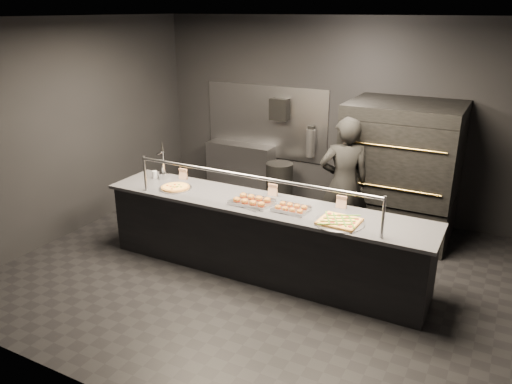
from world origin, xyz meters
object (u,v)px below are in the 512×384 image
Objects in this scene: round_pizza at (175,187)px; slider_tray_b at (291,208)px; prep_shelf at (241,169)px; beer_tap at (163,168)px; trash_bin at (279,185)px; worker at (344,184)px; towel_dispenser at (280,109)px; pizza_oven at (400,170)px; fire_extinguisher at (311,142)px; square_pizza at (339,222)px; slider_tray_a at (252,201)px; service_counter at (262,237)px.

slider_tray_b is at bearing 0.78° from round_pizza.
prep_shelf is 2.21m from beer_tap.
round_pizza reaches higher than trash_bin.
worker reaches higher than prep_shelf.
towel_dispenser is 0.84× the size of round_pizza.
prep_shelf is 2.87× the size of round_pizza.
fire_extinguisher is (-1.55, 0.50, 0.09)m from pizza_oven.
prep_shelf is 2.56m from worker.
slider_tray_b is (2.00, -0.25, -0.12)m from beer_tap.
square_pizza reaches higher than prep_shelf.
pizza_oven is 4.56× the size of round_pizza.
slider_tray_a is 1.42m from worker.
worker is at bearing -39.07° from towel_dispenser.
square_pizza is at bearing -4.20° from slider_tray_a.
towel_dispenser is 2.65m from slider_tray_a.
towel_dispenser reaches higher than prep_shelf.
slider_tray_a is at bearing 0.45° from round_pizza.
beer_tap reaches higher than slider_tray_a.
pizza_oven is 0.95m from worker.
slider_tray_a is 0.50m from slider_tray_b.
fire_extinguisher is 1.60m from worker.
service_counter is 1.30m from round_pizza.
trash_bin is at bearing 118.14° from slider_tray_b.
fire_extinguisher reaches higher than slider_tray_a.
square_pizza is 0.73× the size of trash_bin.
trash_bin is 1.75m from worker.
slider_tray_b is 0.23× the size of worker.
beer_tap is at bearing -4.40° from worker.
slider_tray_a is (0.80, -2.46, -0.60)m from towel_dispenser.
pizza_oven is at bearing 39.38° from round_pizza.
prep_shelf is at bearing -174.29° from towel_dispenser.
towel_dispenser reaches higher than service_counter.
beer_tap is at bearing -90.00° from prep_shelf.
pizza_oven is at bearing 84.61° from square_pizza.
service_counter is at bearing -55.41° from prep_shelf.
slider_tray_b is 0.57× the size of trash_bin.
worker is (0.98, -1.25, -0.16)m from fire_extinguisher.
pizza_oven is at bearing 67.73° from slider_tray_b.
fire_extinguisher reaches higher than slider_tray_b.
slider_tray_b is at bearing -7.25° from beer_tap.
trash_bin is at bearing -61.90° from worker.
towel_dispenser is 3.23m from square_pizza.
square_pizza is at bearing -1.87° from round_pizza.
beer_tap is at bearing -119.59° from fire_extinguisher.
towel_dispenser is 0.66× the size of square_pizza.
service_counter is 2.23m from trash_bin.
towel_dispenser is 2.56m from round_pizza.
beer_tap is at bearing 172.75° from slider_tray_b.
round_pizza is (-1.21, -0.08, 0.47)m from service_counter.
square_pizza is (2.22, -0.07, 0.00)m from round_pizza.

